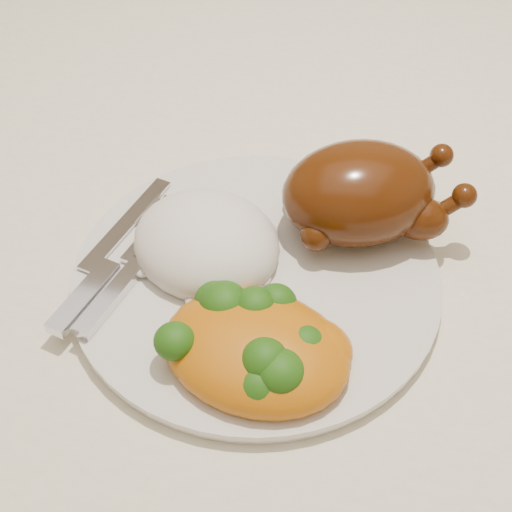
# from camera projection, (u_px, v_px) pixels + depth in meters

# --- Properties ---
(floor) EXTENTS (4.00, 4.00, 0.00)m
(floor) POSITION_uv_depth(u_px,v_px,m) (249.00, 498.00, 1.27)
(floor) COLOR brown
(floor) RESTS_ON ground
(dining_table) EXTENTS (1.60, 0.90, 0.76)m
(dining_table) POSITION_uv_depth(u_px,v_px,m) (245.00, 234.00, 0.79)
(dining_table) COLOR brown
(dining_table) RESTS_ON floor
(tablecloth) EXTENTS (1.73, 1.03, 0.18)m
(tablecloth) POSITION_uv_depth(u_px,v_px,m) (244.00, 184.00, 0.74)
(tablecloth) COLOR white
(tablecloth) RESTS_ON dining_table
(dinner_plate) EXTENTS (0.31, 0.31, 0.01)m
(dinner_plate) POSITION_uv_depth(u_px,v_px,m) (256.00, 278.00, 0.60)
(dinner_plate) COLOR silver
(dinner_plate) RESTS_ON tablecloth
(roast_chicken) EXTENTS (0.18, 0.15, 0.08)m
(roast_chicken) POSITION_uv_depth(u_px,v_px,m) (363.00, 192.00, 0.60)
(roast_chicken) COLOR #4F2008
(roast_chicken) RESTS_ON dinner_plate
(rice_mound) EXTENTS (0.16, 0.15, 0.07)m
(rice_mound) POSITION_uv_depth(u_px,v_px,m) (206.00, 244.00, 0.60)
(rice_mound) COLOR white
(rice_mound) RESTS_ON dinner_plate
(mac_and_cheese) EXTENTS (0.16, 0.13, 0.06)m
(mac_and_cheese) POSITION_uv_depth(u_px,v_px,m) (258.00, 345.00, 0.53)
(mac_and_cheese) COLOR #C6760C
(mac_and_cheese) RESTS_ON dinner_plate
(cutlery) EXTENTS (0.06, 0.19, 0.01)m
(cutlery) POSITION_uv_depth(u_px,v_px,m) (110.00, 272.00, 0.59)
(cutlery) COLOR silver
(cutlery) RESTS_ON dinner_plate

